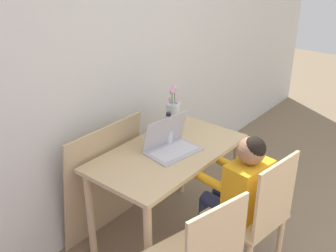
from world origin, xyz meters
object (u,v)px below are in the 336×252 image
(laptop, at_px, (170,143))
(flower_vase, at_px, (173,114))
(person_seated, at_px, (239,187))
(water_bottle, at_px, (169,129))
(chair_occupied, at_px, (254,217))

(laptop, distance_m, flower_vase, 0.35)
(person_seated, bearing_deg, water_bottle, -86.89)
(laptop, height_order, water_bottle, same)
(chair_occupied, height_order, flower_vase, flower_vase)
(person_seated, relative_size, flower_vase, 3.00)
(laptop, relative_size, water_bottle, 1.63)
(chair_occupied, bearing_deg, person_seated, -90.00)
(person_seated, height_order, laptop, person_seated)
(laptop, bearing_deg, flower_vase, 43.78)
(laptop, bearing_deg, chair_occupied, -80.81)
(person_seated, distance_m, water_bottle, 0.63)
(laptop, xyz_separation_m, flower_vase, (0.29, 0.20, 0.06))
(person_seated, distance_m, laptop, 0.55)
(flower_vase, bearing_deg, water_bottle, -149.23)
(flower_vase, height_order, water_bottle, flower_vase)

